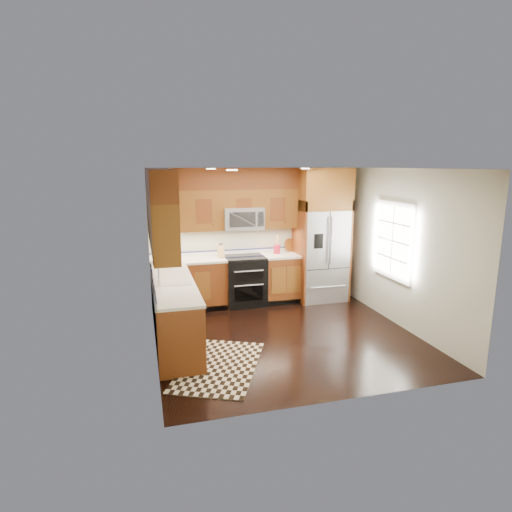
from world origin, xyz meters
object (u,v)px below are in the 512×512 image
object	(u,v)px
range	(245,281)
refrigerator	(321,235)
knife_block	(221,251)
rug	(220,366)
utensil_crock	(277,247)

from	to	relation	value
range	refrigerator	bearing A→B (deg)	-1.40
knife_block	range	bearing A→B (deg)	-11.53
rug	knife_block	world-z (taller)	knife_block
rug	knife_block	xyz separation A→B (m)	(0.51, 2.55, 1.05)
range	rug	world-z (taller)	range
range	knife_block	size ratio (longest dim) A/B	3.41
refrigerator	knife_block	xyz separation A→B (m)	(-1.99, 0.13, -0.25)
refrigerator	utensil_crock	world-z (taller)	refrigerator
range	utensil_crock	bearing A→B (deg)	10.85
refrigerator	knife_block	distance (m)	2.01
refrigerator	utensil_crock	distance (m)	0.91
range	refrigerator	size ratio (longest dim) A/B	0.36
rug	refrigerator	bearing A→B (deg)	68.50
rug	utensil_crock	distance (m)	3.25
knife_block	rug	bearing A→B (deg)	-101.29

